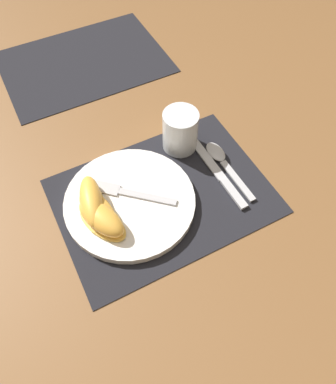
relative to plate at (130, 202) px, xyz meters
name	(u,v)px	position (x,y,z in m)	size (l,w,h in m)	color
ground_plane	(163,196)	(0.07, -0.01, -0.01)	(3.00, 3.00, 0.00)	brown
placemat	(163,196)	(0.07, -0.01, -0.01)	(0.43, 0.31, 0.00)	black
placemat_far	(84,62)	(0.08, 0.48, -0.01)	(0.43, 0.31, 0.00)	black
plate	(130,202)	(0.00, 0.00, 0.00)	(0.26, 0.26, 0.02)	white
juice_glass	(180,133)	(0.16, 0.09, 0.03)	(0.08, 0.08, 0.09)	silver
knife	(219,174)	(0.20, -0.02, -0.01)	(0.02, 0.20, 0.01)	#BCBCC1
spoon	(221,159)	(0.22, 0.01, 0.00)	(0.03, 0.17, 0.01)	#BCBCC1
fork	(123,192)	(0.00, 0.02, 0.01)	(0.16, 0.14, 0.00)	#BCBCC1
citrus_wedge_0	(92,202)	(-0.07, 0.01, 0.03)	(0.07, 0.13, 0.05)	#F7C656
citrus_wedge_1	(98,211)	(-0.07, 0.00, 0.02)	(0.08, 0.12, 0.03)	#F7C656
citrus_wedge_2	(102,219)	(-0.07, -0.03, 0.03)	(0.09, 0.13, 0.04)	#F7C656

